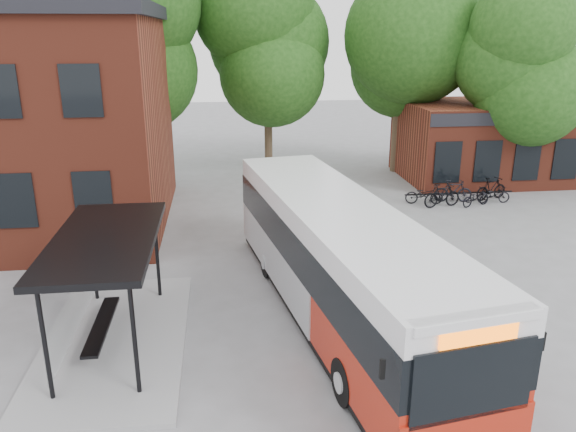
{
  "coord_description": "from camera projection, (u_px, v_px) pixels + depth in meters",
  "views": [
    {
      "loc": [
        -1.65,
        -13.98,
        7.52
      ],
      "look_at": [
        0.36,
        2.62,
        2.0
      ],
      "focal_mm": 35.0,
      "sensor_mm": 36.0,
      "label": 1
    }
  ],
  "objects": [
    {
      "name": "tree_1",
      "position": [
        268.0,
        76.0,
        30.24
      ],
      "size": [
        7.92,
        7.92,
        10.4
      ],
      "primitive_type": null,
      "color": "#194011",
      "rests_on": "ground"
    },
    {
      "name": "bicycle_1",
      "position": [
        442.0,
        195.0,
        25.04
      ],
      "size": [
        1.86,
        0.85,
        1.08
      ],
      "primitive_type": "imported",
      "rotation": [
        0.0,
        0.0,
        1.77
      ],
      "color": "black",
      "rests_on": "ground"
    },
    {
      "name": "tree_0",
      "position": [
        132.0,
        73.0,
        28.4
      ],
      "size": [
        7.92,
        7.92,
        11.0
      ],
      "primitive_type": null,
      "color": "#194011",
      "rests_on": "ground"
    },
    {
      "name": "bike_rail",
      "position": [
        459.0,
        196.0,
        26.15
      ],
      "size": [
        5.2,
        0.1,
        0.38
      ],
      "primitive_type": null,
      "color": "black",
      "rests_on": "ground"
    },
    {
      "name": "shop_row",
      "position": [
        534.0,
        140.0,
        30.01
      ],
      "size": [
        14.0,
        6.2,
        4.0
      ],
      "primitive_type": null,
      "color": "maroon",
      "rests_on": "ground"
    },
    {
      "name": "bicycle_4",
      "position": [
        476.0,
        198.0,
        25.22
      ],
      "size": [
        1.61,
        1.03,
        0.8
      ],
      "primitive_type": "imported",
      "rotation": [
        0.0,
        0.0,
        1.93
      ],
      "color": "black",
      "rests_on": "ground"
    },
    {
      "name": "tree_3",
      "position": [
        524.0,
        94.0,
        27.07
      ],
      "size": [
        7.04,
        7.04,
        9.28
      ],
      "primitive_type": null,
      "color": "#194011",
      "rests_on": "ground"
    },
    {
      "name": "bicycle_6",
      "position": [
        493.0,
        195.0,
        25.68
      ],
      "size": [
        1.55,
        0.6,
        0.8
      ],
      "primitive_type": "imported",
      "rotation": [
        0.0,
        0.0,
        1.53
      ],
      "color": "black",
      "rests_on": "ground"
    },
    {
      "name": "bicycle_5",
      "position": [
        491.0,
        189.0,
        26.17
      ],
      "size": [
        1.84,
        1.05,
        1.06
      ],
      "primitive_type": "imported",
      "rotation": [
        0.0,
        0.0,
        1.9
      ],
      "color": "black",
      "rests_on": "ground"
    },
    {
      "name": "bicycle_0",
      "position": [
        424.0,
        195.0,
        25.53
      ],
      "size": [
        1.78,
        0.89,
        0.89
      ],
      "primitive_type": "imported",
      "rotation": [
        0.0,
        0.0,
        1.39
      ],
      "color": "black",
      "rests_on": "ground"
    },
    {
      "name": "tree_2",
      "position": [
        400.0,
        71.0,
        30.0
      ],
      "size": [
        7.92,
        7.92,
        11.0
      ],
      "primitive_type": null,
      "color": "#194011",
      "rests_on": "ground"
    },
    {
      "name": "bicycle_3",
      "position": [
        453.0,
        191.0,
        25.8
      ],
      "size": [
        1.79,
        0.73,
        1.04
      ],
      "primitive_type": "imported",
      "rotation": [
        0.0,
        0.0,
        1.43
      ],
      "color": "black",
      "rests_on": "ground"
    },
    {
      "name": "city_bus",
      "position": [
        338.0,
        263.0,
        15.05
      ],
      "size": [
        4.64,
        12.9,
        3.21
      ],
      "primitive_type": null,
      "rotation": [
        0.0,
        0.0,
        0.16
      ],
      "color": "#AB1F0F",
      "rests_on": "ground"
    },
    {
      "name": "ground",
      "position": [
        287.0,
        313.0,
        15.73
      ],
      "size": [
        100.0,
        100.0,
        0.0
      ],
      "primitive_type": "plane",
      "color": "slate"
    },
    {
      "name": "bus_shelter",
      "position": [
        110.0,
        290.0,
        13.82
      ],
      "size": [
        3.6,
        7.0,
        2.9
      ],
      "primitive_type": null,
      "color": "black",
      "rests_on": "ground"
    }
  ]
}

